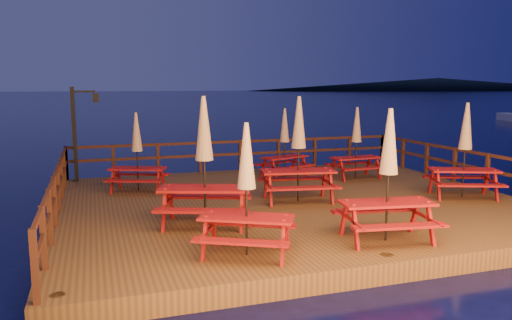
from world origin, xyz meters
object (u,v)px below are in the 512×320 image
object	(u,v)px
picnic_table_1	(246,187)
picnic_table_2	(356,141)
lamp_post	(79,125)
picnic_table_0	(465,149)

from	to	relation	value
picnic_table_1	picnic_table_2	distance (m)	8.28
lamp_post	picnic_table_1	xyz separation A→B (m)	(2.96, -8.36, -0.54)
lamp_post	picnic_table_1	bearing A→B (deg)	-70.50
lamp_post	picnic_table_0	size ratio (longest dim) A/B	1.16
lamp_post	picnic_table_1	world-z (taller)	lamp_post
picnic_table_0	picnic_table_1	world-z (taller)	picnic_table_0
lamp_post	picnic_table_2	bearing A→B (deg)	-14.97
lamp_post	picnic_table_1	size ratio (longest dim) A/B	1.24
picnic_table_1	picnic_table_2	bearing A→B (deg)	75.33
lamp_post	picnic_table_2	xyz separation A→B (m)	(8.60, -2.30, -0.58)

